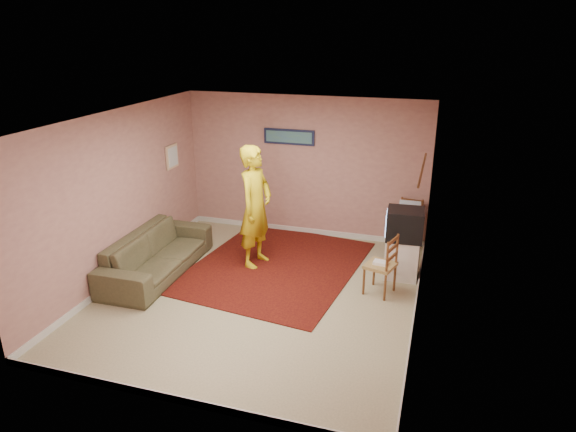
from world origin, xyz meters
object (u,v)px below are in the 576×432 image
(person, at_px, (255,207))
(chair_a, at_px, (409,221))
(chair_b, at_px, (381,258))
(sofa, at_px, (157,254))
(tv_cabinet, at_px, (402,258))
(crt_tv, at_px, (405,224))

(person, bearing_deg, chair_a, -52.53)
(chair_a, distance_m, chair_b, 1.68)
(person, bearing_deg, sofa, 128.87)
(chair_a, bearing_deg, tv_cabinet, -81.89)
(tv_cabinet, height_order, person, person)
(chair_a, xyz_separation_m, sofa, (-3.75, -2.04, -0.23))
(tv_cabinet, bearing_deg, crt_tv, -176.62)
(chair_b, height_order, person, person)
(chair_a, xyz_separation_m, person, (-2.35, -1.25, 0.44))
(crt_tv, bearing_deg, chair_a, 86.36)
(chair_b, relative_size, sofa, 0.22)
(chair_a, bearing_deg, crt_tv, -82.21)
(chair_a, height_order, chair_b, chair_a)
(crt_tv, bearing_deg, tv_cabinet, 0.00)
(person, bearing_deg, tv_cabinet, -75.00)
(chair_b, height_order, sofa, chair_b)
(chair_b, relative_size, person, 0.25)
(crt_tv, distance_m, sofa, 3.92)
(crt_tv, relative_size, sofa, 0.26)
(tv_cabinet, xyz_separation_m, person, (-2.35, -0.23, 0.68))
(crt_tv, relative_size, chair_a, 1.17)
(chair_a, distance_m, sofa, 4.27)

